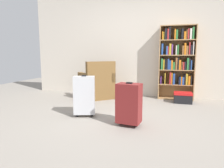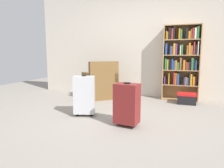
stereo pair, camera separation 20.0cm
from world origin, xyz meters
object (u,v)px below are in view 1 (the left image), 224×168
object	(u,v)px
storage_box	(183,97)
suitcase_silver	(84,95)
bookshelf	(177,60)
suitcase_dark_red	(129,103)
mug	(119,98)
armchair	(97,85)

from	to	relation	value
storage_box	suitcase_silver	world-z (taller)	suitcase_silver
bookshelf	suitcase_dark_red	size ratio (longest dim) A/B	2.62
bookshelf	mug	world-z (taller)	bookshelf
bookshelf	mug	xyz separation A→B (m)	(-1.28, -0.52, -0.89)
bookshelf	mug	size ratio (longest dim) A/B	14.30
bookshelf	storage_box	world-z (taller)	bookshelf
mug	suitcase_dark_red	distance (m)	1.72
bookshelf	storage_box	size ratio (longest dim) A/B	4.44
storage_box	mug	bearing A→B (deg)	-174.16
bookshelf	suitcase_silver	world-z (taller)	bookshelf
storage_box	suitcase_dark_red	xyz separation A→B (m)	(-0.87, -1.75, 0.22)
mug	suitcase_silver	bearing A→B (deg)	-101.40
mug	storage_box	size ratio (longest dim) A/B	0.31
storage_box	suitcase_silver	distance (m)	2.27
storage_box	armchair	bearing A→B (deg)	-178.56
suitcase_silver	storage_box	bearing A→B (deg)	41.57
mug	storage_box	distance (m)	1.43
bookshelf	armchair	xyz separation A→B (m)	(-1.85, -0.43, -0.62)
bookshelf	suitcase_dark_red	xyz separation A→B (m)	(-0.73, -2.12, -0.59)
mug	armchair	bearing A→B (deg)	170.58
bookshelf	storage_box	xyz separation A→B (m)	(0.14, -0.38, -0.81)
armchair	mug	world-z (taller)	armchair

